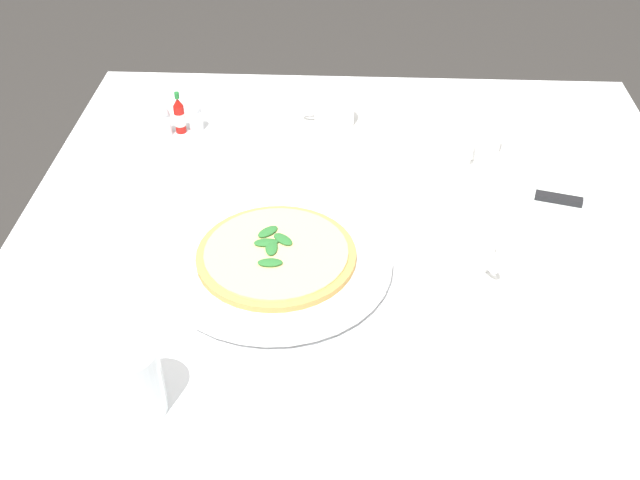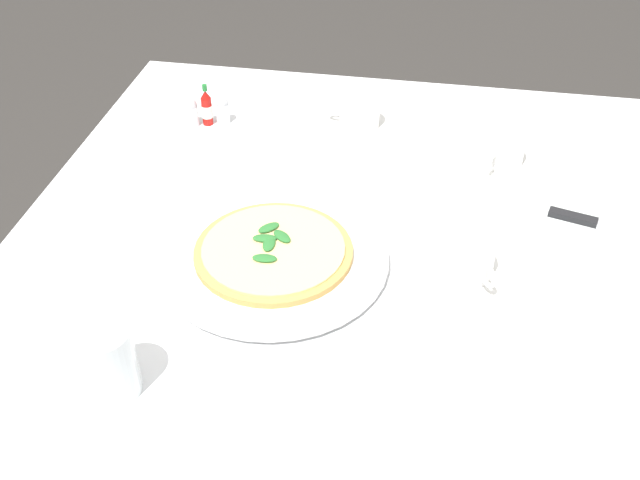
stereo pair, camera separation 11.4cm
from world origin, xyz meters
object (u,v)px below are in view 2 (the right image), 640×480
at_px(water_glass_far_right, 108,366).
at_px(hot_sauce_bottle, 207,108).
at_px(dinner_knife, 606,226).
at_px(salt_shaker, 223,111).
at_px(napkin_folded, 602,233).
at_px(pizza_plate, 274,258).
at_px(coffee_cup_far_left, 468,261).
at_px(coffee_cup_center_back, 359,115).
at_px(pizza, 273,250).
at_px(coffee_cup_back_corner, 502,152).
at_px(pepper_shaker, 192,113).

relative_size(water_glass_far_right, hot_sauce_bottle, 1.21).
height_order(dinner_knife, salt_shaker, salt_shaker).
xyz_separation_m(napkin_folded, hot_sauce_bottle, (-0.71, 0.24, 0.02)).
bearing_deg(pizza_plate, coffee_cup_far_left, 4.23).
height_order(coffee_cup_center_back, hot_sauce_bottle, hot_sauce_bottle).
distance_m(pizza, dinner_knife, 0.52).
distance_m(coffee_cup_far_left, napkin_folded, 0.24).
bearing_deg(salt_shaker, coffee_cup_back_corner, -6.72).
distance_m(coffee_cup_center_back, coffee_cup_back_corner, 0.28).
height_order(coffee_cup_back_corner, water_glass_far_right, water_glass_far_right).
bearing_deg(pepper_shaker, pizza, -56.99).
distance_m(water_glass_far_right, pepper_shaker, 0.66).
height_order(pizza_plate, hot_sauce_bottle, hot_sauce_bottle).
relative_size(pizza_plate, salt_shaker, 6.11).
relative_size(pizza, water_glass_far_right, 2.35).
xyz_separation_m(napkin_folded, dinner_knife, (0.00, -0.00, 0.01)).
bearing_deg(pizza_plate, water_glass_far_right, -117.84).
xyz_separation_m(coffee_cup_center_back, napkin_folded, (0.42, -0.27, -0.02)).
bearing_deg(coffee_cup_center_back, napkin_folded, -33.23).
distance_m(pizza_plate, napkin_folded, 0.51).
distance_m(pizza_plate, dinner_knife, 0.52).
bearing_deg(pizza, pizza_plate, -53.97).
distance_m(coffee_cup_far_left, dinner_knife, 0.25).
bearing_deg(pizza_plate, pizza, 126.03).
distance_m(pizza_plate, coffee_cup_back_corner, 0.48).
xyz_separation_m(dinner_knife, hot_sauce_bottle, (-0.71, 0.24, 0.01)).
bearing_deg(pizza_plate, pepper_shaker, 123.01).
xyz_separation_m(pizza, water_glass_far_right, (-0.14, -0.27, 0.02)).
height_order(pizza_plate, dinner_knife, dinner_knife).
relative_size(coffee_cup_back_corner, coffee_cup_far_left, 1.00).
height_order(pizza, hot_sauce_bottle, hot_sauce_bottle).
bearing_deg(pepper_shaker, coffee_cup_center_back, 8.05).
height_order(hot_sauce_bottle, salt_shaker, hot_sauce_bottle).
xyz_separation_m(coffee_cup_back_corner, dinner_knife, (0.16, -0.19, -0.00)).
distance_m(pizza, coffee_cup_far_left, 0.28).
distance_m(hot_sauce_bottle, pepper_shaker, 0.03).
bearing_deg(pizza, hot_sauce_bottle, 119.30).
bearing_deg(coffee_cup_far_left, water_glass_far_right, -145.55).
bearing_deg(dinner_knife, water_glass_far_right, -131.23).
bearing_deg(dinner_knife, napkin_folded, 180.00).
distance_m(napkin_folded, salt_shaker, 0.73).
distance_m(coffee_cup_far_left, salt_shaker, 0.61).
distance_m(water_glass_far_right, dinner_knife, 0.76).
height_order(pizza_plate, water_glass_far_right, water_glass_far_right).
bearing_deg(pepper_shaker, coffee_cup_back_corner, -4.13).
bearing_deg(pizza, coffee_cup_back_corner, 44.98).
bearing_deg(pizza, pepper_shaker, 123.01).
bearing_deg(salt_shaker, coffee_cup_far_left, -38.60).
bearing_deg(hot_sauce_bottle, napkin_folded, -18.67).
bearing_deg(pepper_shaker, hot_sauce_bottle, 19.65).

